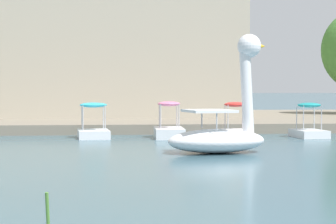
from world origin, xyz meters
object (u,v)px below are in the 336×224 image
Objects in this scene: swan_boat at (222,127)px; pedal_boat_cyan at (93,127)px; pedal_boat_red at (235,126)px; pedal_boat_teal at (309,127)px; pedal_boat_pink at (169,128)px.

pedal_boat_cyan is (-4.00, 6.36, -0.35)m from swan_boat.
pedal_boat_red is 0.96× the size of pedal_boat_teal.
swan_boat is at bearing -128.37° from pedal_boat_teal.
pedal_boat_cyan is at bearing 176.36° from pedal_boat_pink.
swan_boat is at bearing -105.40° from pedal_boat_red.
pedal_boat_teal is at bearing -3.24° from pedal_boat_cyan.
pedal_boat_teal is at bearing -3.02° from pedal_boat_pink.
swan_boat is at bearing -57.86° from pedal_boat_cyan.
pedal_boat_teal is (2.96, -0.25, -0.05)m from pedal_boat_red.
pedal_boat_cyan reaches higher than pedal_boat_teal.
pedal_boat_cyan is 1.06× the size of pedal_boat_teal.
pedal_boat_cyan is at bearing 122.14° from swan_boat.
pedal_boat_pink is (3.00, -0.19, -0.04)m from pedal_boat_cyan.
pedal_boat_pink is 2.68m from pedal_boat_red.
pedal_boat_red is at bearing -2.45° from pedal_boat_cyan.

